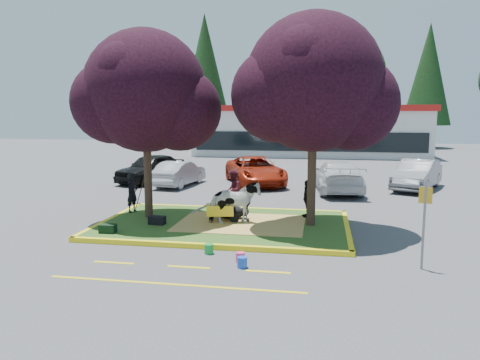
% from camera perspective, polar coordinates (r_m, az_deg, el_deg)
% --- Properties ---
extents(ground, '(90.00, 90.00, 0.00)m').
position_cam_1_polar(ground, '(15.87, -2.00, -5.73)').
color(ground, '#424244').
rests_on(ground, ground).
extents(median_island, '(8.00, 5.00, 0.15)m').
position_cam_1_polar(median_island, '(15.86, -2.01, -5.47)').
color(median_island, '#284816').
rests_on(median_island, ground).
extents(curb_near, '(8.30, 0.16, 0.15)m').
position_cam_1_polar(curb_near, '(13.43, -4.33, -8.05)').
color(curb_near, yellow).
rests_on(curb_near, ground).
extents(curb_far, '(8.30, 0.16, 0.15)m').
position_cam_1_polar(curb_far, '(18.32, -0.32, -3.57)').
color(curb_far, yellow).
rests_on(curb_far, ground).
extents(curb_left, '(0.16, 5.30, 0.15)m').
position_cam_1_polar(curb_left, '(17.16, -15.50, -4.71)').
color(curb_left, yellow).
rests_on(curb_left, ground).
extents(curb_right, '(0.16, 5.30, 0.15)m').
position_cam_1_polar(curb_right, '(15.55, 12.95, -5.96)').
color(curb_right, yellow).
rests_on(curb_right, ground).
extents(straw_bedding, '(4.20, 3.00, 0.01)m').
position_cam_1_polar(straw_bedding, '(15.72, 0.14, -5.28)').
color(straw_bedding, tan).
rests_on(straw_bedding, median_island).
extents(tree_purple_left, '(5.06, 4.20, 6.51)m').
position_cam_1_polar(tree_purple_left, '(16.57, -11.39, 9.91)').
color(tree_purple_left, black).
rests_on(tree_purple_left, median_island).
extents(tree_purple_right, '(5.30, 4.40, 6.82)m').
position_cam_1_polar(tree_purple_right, '(15.25, 9.05, 10.88)').
color(tree_purple_right, black).
rests_on(tree_purple_right, median_island).
extents(fire_lane_stripe_a, '(1.10, 0.12, 0.01)m').
position_cam_1_polar(fire_lane_stripe_a, '(12.65, -15.13, -9.70)').
color(fire_lane_stripe_a, yellow).
rests_on(fire_lane_stripe_a, ground).
extents(fire_lane_stripe_b, '(1.10, 0.12, 0.01)m').
position_cam_1_polar(fire_lane_stripe_b, '(11.96, -6.28, -10.51)').
color(fire_lane_stripe_b, yellow).
rests_on(fire_lane_stripe_b, ground).
extents(fire_lane_stripe_c, '(1.10, 0.12, 0.01)m').
position_cam_1_polar(fire_lane_stripe_c, '(11.58, 3.45, -11.12)').
color(fire_lane_stripe_c, yellow).
rests_on(fire_lane_stripe_c, ground).
extents(fire_lane_long, '(6.00, 0.10, 0.01)m').
position_cam_1_polar(fire_lane_long, '(10.89, -8.09, -12.49)').
color(fire_lane_long, yellow).
rests_on(fire_lane_long, ground).
extents(retail_building, '(20.40, 8.40, 4.40)m').
position_cam_1_polar(retail_building, '(43.08, 8.46, 6.12)').
color(retail_building, silver).
rests_on(retail_building, ground).
extents(treeline, '(46.58, 7.80, 14.63)m').
position_cam_1_polar(treeline, '(52.84, 8.05, 12.47)').
color(treeline, black).
rests_on(treeline, ground).
extents(cow, '(1.86, 1.30, 1.43)m').
position_cam_1_polar(cow, '(15.52, -0.71, -2.78)').
color(cow, silver).
rests_on(cow, median_island).
extents(calf, '(1.18, 0.83, 0.46)m').
position_cam_1_polar(calf, '(16.40, -1.23, -3.89)').
color(calf, black).
rests_on(calf, median_island).
extents(handler, '(0.48, 0.60, 1.45)m').
position_cam_1_polar(handler, '(17.81, -13.01, -1.52)').
color(handler, black).
rests_on(handler, median_island).
extents(visitor_a, '(0.63, 0.78, 1.53)m').
position_cam_1_polar(visitor_a, '(17.64, -0.86, -1.26)').
color(visitor_a, '#4C1521').
rests_on(visitor_a, median_island).
extents(visitor_b, '(0.51, 0.83, 1.33)m').
position_cam_1_polar(visitor_b, '(16.68, 8.18, -2.26)').
color(visitor_b, black).
rests_on(visitor_b, median_island).
extents(wheelbarrow, '(1.62, 0.74, 0.61)m').
position_cam_1_polar(wheelbarrow, '(15.79, -2.44, -3.68)').
color(wheelbarrow, black).
rests_on(wheelbarrow, median_island).
extents(gear_bag_dark, '(0.56, 0.34, 0.27)m').
position_cam_1_polar(gear_bag_dark, '(15.81, -10.07, -4.85)').
color(gear_bag_dark, black).
rests_on(gear_bag_dark, median_island).
extents(gear_bag_green, '(0.51, 0.33, 0.26)m').
position_cam_1_polar(gear_bag_green, '(15.07, -15.82, -5.71)').
color(gear_bag_green, black).
rests_on(gear_bag_green, median_island).
extents(sign_post, '(0.30, 0.12, 2.21)m').
position_cam_1_polar(sign_post, '(12.25, 21.56, -4.11)').
color(sign_post, slate).
rests_on(sign_post, ground).
extents(bucket_green, '(0.26, 0.26, 0.27)m').
position_cam_1_polar(bucket_green, '(12.95, -3.81, -8.39)').
color(bucket_green, green).
rests_on(bucket_green, ground).
extents(bucket_pink, '(0.31, 0.31, 0.26)m').
position_cam_1_polar(bucket_pink, '(12.25, 0.03, -9.39)').
color(bucket_pink, '#F83776').
rests_on(bucket_pink, ground).
extents(bucket_blue, '(0.30, 0.30, 0.27)m').
position_cam_1_polar(bucket_blue, '(11.83, 0.27, -10.00)').
color(bucket_blue, blue).
rests_on(bucket_blue, ground).
extents(car_black, '(3.22, 4.91, 1.55)m').
position_cam_1_polar(car_black, '(26.18, -10.77, 1.44)').
color(car_black, black).
rests_on(car_black, ground).
extents(car_silver, '(1.92, 4.10, 1.30)m').
position_cam_1_polar(car_silver, '(24.71, -7.40, 0.81)').
color(car_silver, '#94989B').
rests_on(car_silver, ground).
extents(car_red, '(4.26, 5.86, 1.48)m').
position_cam_1_polar(car_red, '(24.93, 1.87, 1.16)').
color(car_red, '#9B220C').
rests_on(car_red, ground).
extents(car_white, '(2.60, 5.36, 1.50)m').
position_cam_1_polar(car_white, '(23.14, 11.83, 0.45)').
color(car_white, silver).
rests_on(car_white, ground).
extents(car_grey, '(3.22, 4.77, 1.49)m').
position_cam_1_polar(car_grey, '(24.93, 20.78, 0.62)').
color(car_grey, slate).
rests_on(car_grey, ground).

